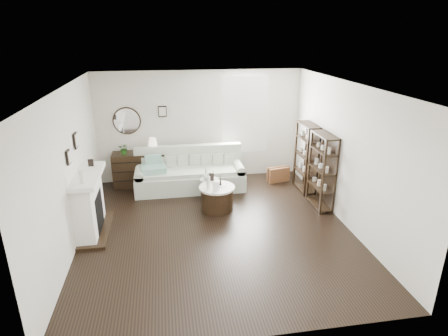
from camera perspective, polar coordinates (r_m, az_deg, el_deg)
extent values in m
plane|color=black|center=(7.25, -1.16, -9.27)|extent=(5.50, 5.50, 0.00)
plane|color=white|center=(6.37, -1.33, 12.39)|extent=(5.50, 5.50, 0.00)
plane|color=silver|center=(9.31, -3.65, 6.40)|extent=(5.00, 0.00, 5.00)
plane|color=silver|center=(4.23, 4.14, -11.42)|extent=(5.00, 0.00, 5.00)
plane|color=silver|center=(6.83, -22.50, -0.33)|extent=(0.00, 5.50, 5.50)
plane|color=silver|center=(7.44, 18.20, 1.84)|extent=(0.00, 5.50, 5.50)
cube|color=white|center=(9.40, 3.08, 8.11)|extent=(1.00, 0.02, 1.80)
cube|color=white|center=(9.34, 3.16, 8.04)|extent=(1.15, 0.02, 1.90)
cylinder|color=silver|center=(9.23, -14.60, 6.95)|extent=(0.60, 0.03, 0.60)
cube|color=black|center=(9.15, -9.36, 8.50)|extent=(0.20, 0.03, 0.26)
cube|color=white|center=(7.35, -19.90, -5.29)|extent=(0.34, 1.20, 1.10)
cube|color=black|center=(7.41, -19.53, -6.33)|extent=(0.30, 0.65, 0.70)
cube|color=white|center=(7.13, -20.05, -1.13)|extent=(0.44, 1.35, 0.08)
cube|color=black|center=(7.57, -18.83, -8.87)|extent=(0.50, 1.40, 0.05)
cylinder|color=silver|center=(6.67, -20.84, -1.32)|extent=(0.08, 0.08, 0.22)
cube|color=black|center=(7.46, -19.64, 0.76)|extent=(0.10, 0.03, 0.14)
cube|color=black|center=(6.69, -22.62, 1.54)|extent=(0.03, 0.18, 0.24)
cube|color=black|center=(7.27, -21.66, 3.90)|extent=(0.03, 0.22, 0.28)
cube|color=black|center=(8.87, 12.40, 1.56)|extent=(0.30, 0.80, 1.60)
cylinder|color=#CEB38E|center=(8.74, 12.73, -0.70)|extent=(0.08, 0.08, 0.11)
cylinder|color=#CEB38E|center=(8.96, 12.15, -0.14)|extent=(0.08, 0.08, 0.11)
cylinder|color=#CEB38E|center=(9.18, 11.60, 0.40)|extent=(0.08, 0.08, 0.11)
cylinder|color=#CEB38E|center=(8.61, 12.93, 1.79)|extent=(0.08, 0.08, 0.11)
cylinder|color=#CEB38E|center=(8.83, 12.34, 2.30)|extent=(0.08, 0.08, 0.11)
cylinder|color=#CEB38E|center=(9.05, 11.77, 2.78)|extent=(0.08, 0.08, 0.11)
cylinder|color=#CEB38E|center=(8.49, 13.14, 4.35)|extent=(0.08, 0.08, 0.11)
cylinder|color=#CEB38E|center=(8.72, 12.53, 4.80)|extent=(0.08, 0.08, 0.11)
cylinder|color=#CEB38E|center=(8.94, 11.95, 5.23)|extent=(0.08, 0.08, 0.11)
cube|color=black|center=(8.09, 14.67, -0.46)|extent=(0.30, 0.80, 1.60)
cylinder|color=#CEB38E|center=(7.98, 15.07, -2.97)|extent=(0.08, 0.08, 0.11)
cylinder|color=#CEB38E|center=(8.19, 14.37, -2.30)|extent=(0.08, 0.08, 0.11)
cylinder|color=#CEB38E|center=(8.40, 13.71, -1.66)|extent=(0.08, 0.08, 0.11)
cylinder|color=#CEB38E|center=(7.83, 15.33, -0.28)|extent=(0.08, 0.08, 0.11)
cylinder|color=#CEB38E|center=(8.05, 14.62, 0.33)|extent=(0.08, 0.08, 0.11)
cylinder|color=#CEB38E|center=(8.26, 13.94, 0.92)|extent=(0.08, 0.08, 0.11)
cylinder|color=#CEB38E|center=(7.71, 15.60, 2.51)|extent=(0.08, 0.08, 0.11)
cylinder|color=#CEB38E|center=(7.92, 14.87, 3.05)|extent=(0.08, 0.08, 0.11)
cylinder|color=#CEB38E|center=(8.14, 14.17, 3.57)|extent=(0.08, 0.08, 0.11)
cube|color=#B7C3AE|center=(8.92, -5.18, -2.00)|extent=(2.55, 0.88, 0.41)
cube|color=#B7C3AE|center=(8.80, -5.22, -0.53)|extent=(2.21, 0.71, 0.10)
cube|color=#B7C3AE|center=(9.10, -5.43, 1.10)|extent=(2.55, 0.20, 0.79)
cube|color=#B7C3AE|center=(8.91, -12.64, -2.12)|extent=(0.22, 0.83, 0.51)
cube|color=#B7C3AE|center=(9.05, 2.14, -1.27)|extent=(0.22, 0.83, 0.51)
cube|color=#238262|center=(8.73, -10.70, -0.15)|extent=(0.60, 0.51, 0.14)
cube|color=brown|center=(9.45, 8.27, -0.97)|extent=(0.58, 0.29, 0.37)
cube|color=black|center=(9.29, -12.76, -0.15)|extent=(1.23, 0.51, 0.82)
cube|color=black|center=(9.11, -12.75, -1.82)|extent=(1.18, 0.01, 0.02)
cube|color=black|center=(9.03, -12.86, -0.49)|extent=(1.18, 0.01, 0.02)
cube|color=black|center=(8.95, -12.97, 0.86)|extent=(1.18, 0.01, 0.01)
imported|color=#1F4E16|center=(9.10, -14.98, 2.86)|extent=(0.30, 0.28, 0.27)
cylinder|color=black|center=(7.89, -1.08, -4.73)|extent=(0.68, 0.68, 0.48)
cylinder|color=silver|center=(7.79, -1.09, -3.00)|extent=(0.75, 0.75, 0.04)
cylinder|color=silver|center=(8.20, -2.23, -1.83)|extent=(0.41, 0.41, 0.03)
cylinder|color=white|center=(8.22, -2.22, -2.07)|extent=(0.42, 0.42, 0.02)
cylinder|color=white|center=(8.30, -2.20, -3.46)|extent=(0.03, 0.03, 0.47)
cylinder|color=silver|center=(7.62, -2.40, -2.03)|extent=(0.08, 0.08, 0.33)
cube|color=white|center=(7.57, -1.28, -2.81)|extent=(0.14, 0.07, 0.18)
cube|color=black|center=(8.06, -2.01, -1.42)|extent=(0.15, 0.09, 0.18)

